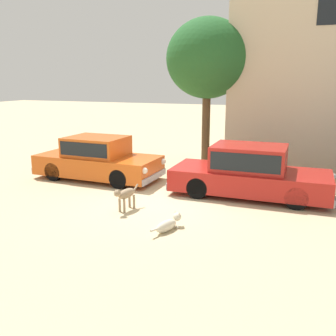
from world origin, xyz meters
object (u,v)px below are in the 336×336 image
object	(u,v)px
stray_dog_spotted	(169,224)
stray_dog_tan	(125,195)
parked_sedan_nearest	(98,158)
acacia_tree_left	(207,59)
parked_sedan_second	(249,171)

from	to	relation	value
stray_dog_spotted	stray_dog_tan	xyz separation A→B (m)	(-1.48, 0.81, 0.28)
parked_sedan_nearest	acacia_tree_left	size ratio (longest dim) A/B	0.78
parked_sedan_second	stray_dog_spotted	size ratio (longest dim) A/B	4.61
parked_sedan_second	stray_dog_spotted	xyz separation A→B (m)	(-1.23, -3.25, -0.57)
stray_dog_spotted	stray_dog_tan	bearing A→B (deg)	81.40
parked_sedan_nearest	stray_dog_tan	xyz separation A→B (m)	(2.33, -2.54, -0.27)
stray_dog_tan	acacia_tree_left	bearing A→B (deg)	-173.24
parked_sedan_second	acacia_tree_left	bearing A→B (deg)	122.80
stray_dog_tan	parked_sedan_nearest	bearing A→B (deg)	-126.06
stray_dog_tan	parked_sedan_second	bearing A→B (deg)	143.34
stray_dog_spotted	parked_sedan_nearest	bearing A→B (deg)	68.79
parked_sedan_nearest	parked_sedan_second	size ratio (longest dim) A/B	0.94
parked_sedan_second	acacia_tree_left	size ratio (longest dim) A/B	0.83
parked_sedan_nearest	stray_dog_spotted	size ratio (longest dim) A/B	4.35
acacia_tree_left	stray_dog_tan	bearing A→B (deg)	-94.65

